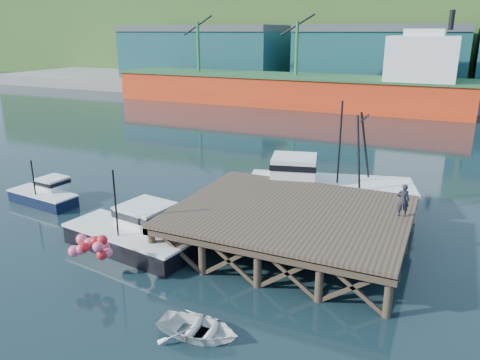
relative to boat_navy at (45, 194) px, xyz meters
The scene contains 12 objects.
ground 11.75m from the boat_navy, ahead, with size 300.00×300.00×0.00m, color black.
wharf 17.27m from the boat_navy, ahead, with size 12.00×10.00×2.62m.
far_quay 71.54m from the boat_navy, 80.58° to the left, with size 160.00×40.00×2.00m, color gray.
warehouse_left 69.83m from the boat_navy, 109.55° to the left, with size 32.00×16.00×9.00m, color #17484D.
warehouse_mid 66.87m from the boat_navy, 79.87° to the left, with size 28.00×16.00×9.00m, color #17484D.
cargo_ship 48.75m from the boat_navy, 86.17° to the left, with size 55.50×10.00×13.75m.
hillside 101.78m from the boat_navy, 83.36° to the left, with size 220.00×50.00×22.00m, color #2D511E.
boat_navy is the anchor object (origin of this frame).
boat_black 10.12m from the boat_navy, 18.03° to the right, with size 7.79×6.48×4.62m.
trawler 18.82m from the boat_navy, 22.10° to the left, with size 11.16×6.25×7.07m.
dinghy 18.56m from the boat_navy, 26.96° to the right, with size 2.34×3.28×0.68m, color white.
dockworker 22.82m from the boat_navy, ahead, with size 0.62×0.41×1.71m, color #212129.
Camera 1 is at (12.60, -22.18, 11.15)m, focal length 35.00 mm.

